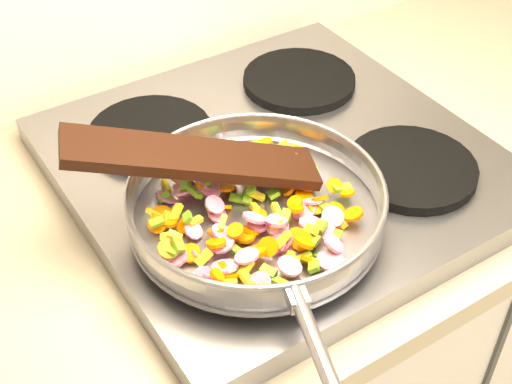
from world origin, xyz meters
TOP-DOWN VIEW (x-y plane):
  - cooktop at (-0.70, 1.67)m, footprint 0.60×0.60m
  - grate_fl at (-0.84, 1.52)m, footprint 0.19×0.19m
  - grate_fr at (-0.56, 1.52)m, footprint 0.19×0.19m
  - grate_bl at (-0.84, 1.81)m, footprint 0.19×0.19m
  - grate_br at (-0.56, 1.81)m, footprint 0.19×0.19m
  - saute_pan at (-0.81, 1.55)m, footprint 0.37×0.53m
  - vegetable_heap at (-0.82, 1.55)m, footprint 0.28×0.29m
  - wooden_spatula at (-0.86, 1.63)m, footprint 0.34×0.19m

SIDE VIEW (x-z plane):
  - cooktop at x=-0.70m, z-range 0.90..0.94m
  - grate_fl at x=-0.84m, z-range 0.94..0.96m
  - grate_fr at x=-0.56m, z-range 0.94..0.96m
  - grate_bl at x=-0.84m, z-range 0.94..0.96m
  - grate_br at x=-0.56m, z-range 0.94..0.96m
  - vegetable_heap at x=-0.82m, z-range 0.95..1.00m
  - saute_pan at x=-0.81m, z-range 0.96..1.01m
  - wooden_spatula at x=-0.86m, z-range 0.97..1.08m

